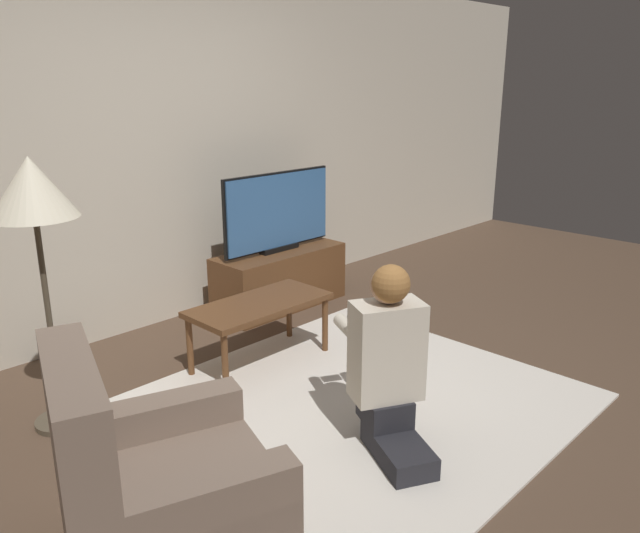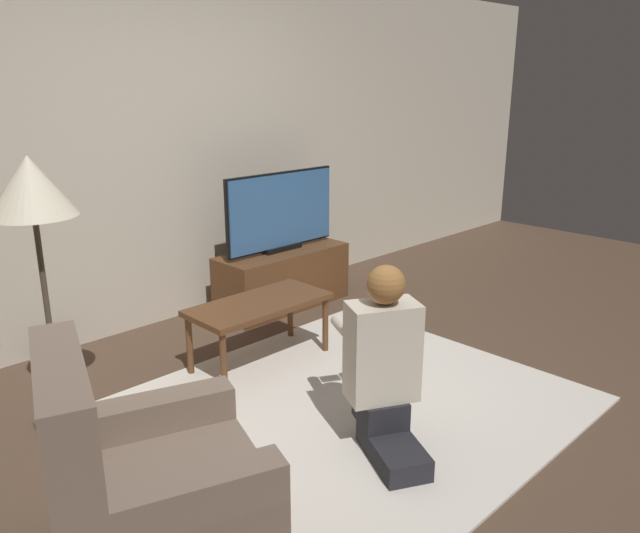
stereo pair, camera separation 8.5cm
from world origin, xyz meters
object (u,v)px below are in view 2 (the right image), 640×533
Objects in this scene: armchair at (149,499)px; coffee_table at (259,309)px; tv at (281,211)px; person_kneeling at (383,361)px; floor_lamp at (32,199)px.

coffee_table is at bearing -33.59° from armchair.
armchair is at bearing -141.28° from tv.
person_kneeling reaches higher than armchair.
floor_lamp is (-1.22, 0.21, 0.84)m from coffee_table.
tv is 0.74× the size of floor_lamp.
floor_lamp reaches higher than armchair.
floor_lamp is 1.59m from armchair.
floor_lamp is (-2.04, -0.51, 0.43)m from tv.
coffee_table is 1.18m from person_kneeling.
armchair is at bearing -142.76° from coffee_table.
armchair is at bearing -98.07° from floor_lamp.
coffee_table is 1.77m from armchair.
armchair is 1.24m from person_kneeling.
coffee_table is 0.97× the size of armchair.
person_kneeling is (1.04, -1.37, -0.75)m from floor_lamp.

